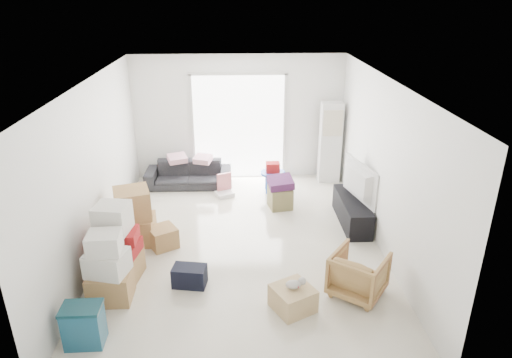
{
  "coord_description": "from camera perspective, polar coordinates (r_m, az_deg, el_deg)",
  "views": [
    {
      "loc": [
        -0.06,
        -6.58,
        3.94
      ],
      "look_at": [
        0.25,
        0.2,
        1.09
      ],
      "focal_mm": 32.0,
      "sensor_mm": 36.0,
      "label": 1
    }
  ],
  "objects": [
    {
      "name": "toy_walker",
      "position": [
        9.37,
        -3.97,
        -1.3
      ],
      "size": [
        0.42,
        0.41,
        0.45
      ],
      "rotation": [
        0.0,
        0.0,
        0.43
      ],
      "color": "silver",
      "rests_on": "room_shell"
    },
    {
      "name": "loose_box",
      "position": [
        7.68,
        -11.56,
        -7.13
      ],
      "size": [
        0.56,
        0.56,
        0.34
      ],
      "primitive_type": "cube",
      "rotation": [
        0.0,
        0.0,
        0.53
      ],
      "color": "#A07148",
      "rests_on": "room_shell"
    },
    {
      "name": "sofa",
      "position": [
        9.82,
        -8.45,
        1.08
      ],
      "size": [
        1.81,
        0.55,
        0.7
      ],
      "primitive_type": "imported",
      "rotation": [
        0.0,
        0.0,
        -0.02
      ],
      "color": "#2B2C31",
      "rests_on": "room_shell"
    },
    {
      "name": "box_stack_b",
      "position": [
        6.88,
        -17.03,
        -8.17
      ],
      "size": [
        0.71,
        0.67,
        1.19
      ],
      "rotation": [
        0.0,
        0.0,
        -0.1
      ],
      "color": "#A07148",
      "rests_on": "room_shell"
    },
    {
      "name": "plush_bunny",
      "position": [
        6.11,
        4.98,
        -12.9
      ],
      "size": [
        0.27,
        0.15,
        0.14
      ],
      "rotation": [
        0.0,
        0.0,
        -0.1
      ],
      "color": "#B2ADA8",
      "rests_on": "wood_crate"
    },
    {
      "name": "box_stack_c",
      "position": [
        7.78,
        -15.04,
        -4.61
      ],
      "size": [
        0.68,
        0.68,
        0.95
      ],
      "rotation": [
        0.0,
        0.0,
        0.16
      ],
      "color": "#A07148",
      "rests_on": "room_shell"
    },
    {
      "name": "duffel_bag",
      "position": [
        6.71,
        -8.3,
        -11.91
      ],
      "size": [
        0.51,
        0.35,
        0.3
      ],
      "primitive_type": "cube",
      "rotation": [
        0.0,
        0.0,
        -0.16
      ],
      "color": "black",
      "rests_on": "room_shell"
    },
    {
      "name": "kids_table",
      "position": [
        9.4,
        2.1,
        1.0
      ],
      "size": [
        0.51,
        0.51,
        0.64
      ],
      "rotation": [
        0.0,
        0.0,
        0.26
      ],
      "color": "blue",
      "rests_on": "room_shell"
    },
    {
      "name": "armchair",
      "position": [
        6.52,
        12.71,
        -11.27
      ],
      "size": [
        0.93,
        0.92,
        0.7
      ],
      "primitive_type": "imported",
      "rotation": [
        0.0,
        0.0,
        2.5
      ],
      "color": "tan",
      "rests_on": "room_shell"
    },
    {
      "name": "sliding_door",
      "position": [
        9.93,
        -2.17,
        7.0
      ],
      "size": [
        2.1,
        0.04,
        2.33
      ],
      "color": "white",
      "rests_on": "room_shell"
    },
    {
      "name": "blanket",
      "position": [
        8.7,
        3.06,
        -0.65
      ],
      "size": [
        0.51,
        0.51,
        0.14
      ],
      "primitive_type": "cube",
      "rotation": [
        0.0,
        0.0,
        0.11
      ],
      "color": "#552253",
      "rests_on": "ottoman"
    },
    {
      "name": "box_stack_a",
      "position": [
        6.51,
        -17.97,
        -10.83
      ],
      "size": [
        0.6,
        0.53,
        1.02
      ],
      "rotation": [
        0.0,
        0.0,
        -0.11
      ],
      "color": "#A07148",
      "rests_on": "room_shell"
    },
    {
      "name": "ac_tower",
      "position": [
        9.93,
        9.24,
        4.5
      ],
      "size": [
        0.45,
        0.3,
        1.75
      ],
      "primitive_type": "cube",
      "color": "silver",
      "rests_on": "room_shell"
    },
    {
      "name": "pillow_left",
      "position": [
        9.73,
        -9.88,
        3.36
      ],
      "size": [
        0.45,
        0.41,
        0.12
      ],
      "primitive_type": "cube",
      "rotation": [
        0.0,
        0.0,
        0.38
      ],
      "color": "#F7B4C5",
      "rests_on": "sofa"
    },
    {
      "name": "storage_bins",
      "position": [
        6.0,
        -20.73,
        -16.72
      ],
      "size": [
        0.46,
        0.33,
        0.54
      ],
      "rotation": [
        0.0,
        0.0,
        0.01
      ],
      "color": "navy",
      "rests_on": "room_shell"
    },
    {
      "name": "television",
      "position": [
        8.27,
        12.09,
        -2.02
      ],
      "size": [
        0.93,
        1.29,
        0.15
      ],
      "primitive_type": "imported",
      "rotation": [
        0.0,
        0.0,
        1.81
      ],
      "color": "black",
      "rests_on": "tv_console"
    },
    {
      "name": "tv_console",
      "position": [
        8.4,
        11.91,
        -3.94
      ],
      "size": [
        0.42,
        1.4,
        0.47
      ],
      "primitive_type": "cube",
      "color": "black",
      "rests_on": "room_shell"
    },
    {
      "name": "pillow_right",
      "position": [
        9.62,
        -6.7,
        3.32
      ],
      "size": [
        0.4,
        0.36,
        0.11
      ],
      "primitive_type": "cube",
      "rotation": [
        0.0,
        0.0,
        -0.34
      ],
      "color": "#F7B4C5",
      "rests_on": "sofa"
    },
    {
      "name": "room_shell",
      "position": [
        7.07,
        -1.92,
        1.27
      ],
      "size": [
        4.98,
        6.48,
        3.18
      ],
      "color": "white",
      "rests_on": "ground"
    },
    {
      "name": "wood_crate",
      "position": [
        6.23,
        4.63,
        -14.64
      ],
      "size": [
        0.66,
        0.66,
        0.33
      ],
      "primitive_type": "cube",
      "rotation": [
        0.0,
        0.0,
        0.49
      ],
      "color": "tan",
      "rests_on": "room_shell"
    },
    {
      "name": "ottoman",
      "position": [
        8.81,
        3.03,
        -2.31
      ],
      "size": [
        0.49,
        0.49,
        0.42
      ],
      "primitive_type": "cube",
      "rotation": [
        0.0,
        0.0,
        0.18
      ],
      "color": "olive",
      "rests_on": "room_shell"
    }
  ]
}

